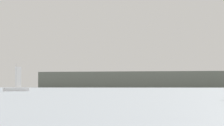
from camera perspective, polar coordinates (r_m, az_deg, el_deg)
small_sailboat at (r=198.00m, az=-10.29°, el=-2.76°), size 8.65×8.30×10.25m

